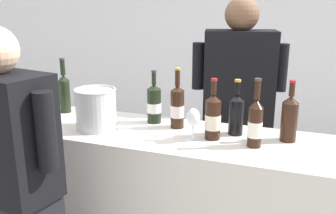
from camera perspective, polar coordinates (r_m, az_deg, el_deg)
name	(u,v)px	position (r m, az deg, el deg)	size (l,w,h in m)	color
wall_back	(243,31)	(4.47, 11.59, 11.48)	(8.00, 0.10, 2.80)	white
counter	(166,213)	(2.27, -0.30, -16.11)	(1.97, 0.56, 1.01)	beige
wine_bottle_0	(154,104)	(2.20, -2.16, 0.51)	(0.08, 0.08, 0.32)	black
wine_bottle_1	(177,107)	(2.11, 1.44, 0.05)	(0.08, 0.08, 0.35)	black
wine_bottle_2	(236,113)	(2.03, 10.51, -0.96)	(0.08, 0.08, 0.31)	black
wine_bottle_3	(255,123)	(1.87, 13.34, -2.43)	(0.07, 0.07, 0.35)	black
wine_bottle_4	(64,92)	(2.50, -15.73, 2.32)	(0.07, 0.07, 0.36)	black
wine_bottle_5	(213,117)	(1.94, 6.96, -1.58)	(0.08, 0.08, 0.33)	black
wine_bottle_6	(289,118)	(2.00, 18.29, -1.56)	(0.08, 0.08, 0.32)	black
wine_glass	(193,118)	(1.89, 3.93, -1.78)	(0.07, 0.07, 0.18)	silver
ice_bucket	(96,109)	(2.12, -11.10, -0.26)	(0.24, 0.24, 0.23)	silver
person_server	(236,133)	(2.57, 10.45, -3.94)	(0.60, 0.34, 1.75)	black
person_guest	(14,210)	(1.90, -22.75, -14.53)	(0.61, 0.32, 1.63)	black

